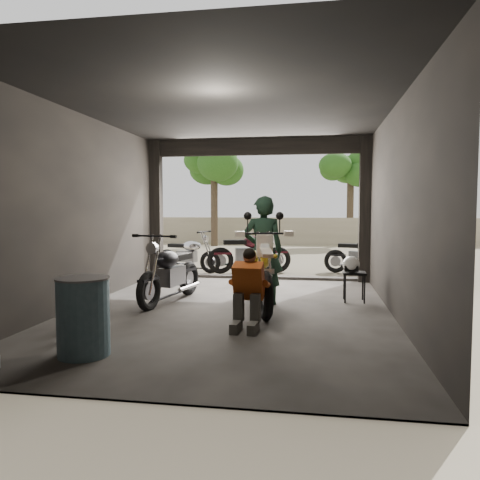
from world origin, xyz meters
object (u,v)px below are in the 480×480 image
(outside_bike_c, at_px, (362,252))
(rider, at_px, (263,251))
(oil_drum, at_px, (83,318))
(mechanic, at_px, (247,291))
(helmet, at_px, (351,264))
(left_bike, at_px, (170,268))
(stool, at_px, (354,276))
(main_bike, at_px, (259,269))
(outside_bike_b, at_px, (249,249))
(outside_bike_a, at_px, (188,251))
(sign_post, at_px, (420,210))

(outside_bike_c, height_order, rider, rider)
(oil_drum, bearing_deg, mechanic, 41.39)
(helmet, bearing_deg, left_bike, -153.12)
(left_bike, relative_size, stool, 3.35)
(main_bike, height_order, outside_bike_b, main_bike)
(main_bike, height_order, outside_bike_c, main_bike)
(mechanic, bearing_deg, helmet, 56.29)
(outside_bike_a, relative_size, stool, 2.94)
(rider, relative_size, stool, 3.44)
(left_bike, xyz_separation_m, oil_drum, (-0.04, -3.00, -0.17))
(main_bike, distance_m, rider, 0.45)
(outside_bike_a, distance_m, helmet, 5.05)
(main_bike, relative_size, oil_drum, 2.24)
(left_bike, height_order, rider, rider)
(outside_bike_c, bearing_deg, stool, -172.75)
(outside_bike_b, relative_size, rider, 1.00)
(outside_bike_c, bearing_deg, sign_post, -92.13)
(outside_bike_a, bearing_deg, left_bike, -155.02)
(left_bike, distance_m, mechanic, 2.23)
(stool, relative_size, sign_post, 0.23)
(left_bike, height_order, oil_drum, left_bike)
(mechanic, distance_m, sign_post, 6.33)
(rider, bearing_deg, helmet, -173.39)
(main_bike, height_order, outside_bike_a, main_bike)
(outside_bike_a, height_order, outside_bike_c, outside_bike_c)
(left_bike, distance_m, outside_bike_c, 5.47)
(outside_bike_c, xyz_separation_m, oil_drum, (-3.65, -7.11, -0.12))
(sign_post, bearing_deg, stool, -134.32)
(helmet, bearing_deg, outside_bike_a, 157.02)
(stool, xyz_separation_m, oil_drum, (-3.19, -3.54, -0.02))
(main_bike, bearing_deg, left_bike, 154.92)
(main_bike, height_order, rider, rider)
(left_bike, xyz_separation_m, outside_bike_a, (-0.74, 3.79, -0.08))
(helmet, bearing_deg, stool, 47.85)
(outside_bike_b, xyz_separation_m, rider, (0.77, -3.77, 0.30))
(outside_bike_a, xyz_separation_m, sign_post, (5.61, -0.06, 1.06))
(outside_bike_b, xyz_separation_m, oil_drum, (-0.87, -6.85, -0.18))
(main_bike, relative_size, stool, 3.67)
(outside_bike_b, bearing_deg, main_bike, 173.64)
(main_bike, distance_m, outside_bike_c, 4.84)
(outside_bike_c, height_order, helmet, outside_bike_c)
(rider, height_order, mechanic, rider)
(outside_bike_c, relative_size, oil_drum, 1.87)
(main_bike, height_order, oil_drum, main_bike)
(outside_bike_a, height_order, outside_bike_b, outside_bike_b)
(left_bike, bearing_deg, oil_drum, -79.74)
(outside_bike_b, distance_m, oil_drum, 6.91)
(left_bike, relative_size, outside_bike_c, 1.09)
(outside_bike_a, distance_m, oil_drum, 6.83)
(outside_bike_a, distance_m, outside_bike_c, 4.36)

